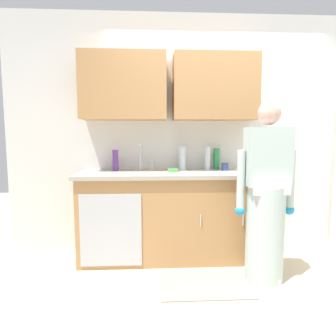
{
  "coord_description": "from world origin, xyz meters",
  "views": [
    {
      "loc": [
        -0.73,
        -2.35,
        1.32
      ],
      "look_at": [
        -0.58,
        0.55,
        1.0
      ],
      "focal_mm": 30.71,
      "sensor_mm": 36.0,
      "label": 1
    }
  ],
  "objects_px": {
    "cup_by_sink": "(225,167)",
    "sponge": "(173,170)",
    "bottle_dish_liquid": "(115,160)",
    "bottle_soap": "(207,158)",
    "sink": "(143,173)",
    "knife_on_counter": "(218,173)",
    "bottle_water_short": "(217,159)",
    "bottle_water_tall": "(182,158)",
    "person_at_sink": "(266,206)"
  },
  "relations": [
    {
      "from": "sink",
      "to": "bottle_water_tall",
      "type": "bearing_deg",
      "value": 21.08
    },
    {
      "from": "bottle_dish_liquid",
      "to": "bottle_water_short",
      "type": "relative_size",
      "value": 0.95
    },
    {
      "from": "bottle_water_tall",
      "to": "cup_by_sink",
      "type": "height_order",
      "value": "bottle_water_tall"
    },
    {
      "from": "bottle_water_tall",
      "to": "sink",
      "type": "bearing_deg",
      "value": -158.92
    },
    {
      "from": "cup_by_sink",
      "to": "sponge",
      "type": "bearing_deg",
      "value": -171.62
    },
    {
      "from": "person_at_sink",
      "to": "bottle_water_short",
      "type": "height_order",
      "value": "person_at_sink"
    },
    {
      "from": "bottle_water_short",
      "to": "cup_by_sink",
      "type": "height_order",
      "value": "bottle_water_short"
    },
    {
      "from": "bottle_water_tall",
      "to": "cup_by_sink",
      "type": "relative_size",
      "value": 3.2
    },
    {
      "from": "bottle_dish_liquid",
      "to": "bottle_water_tall",
      "type": "relative_size",
      "value": 0.87
    },
    {
      "from": "sink",
      "to": "knife_on_counter",
      "type": "bearing_deg",
      "value": -8.57
    },
    {
      "from": "cup_by_sink",
      "to": "knife_on_counter",
      "type": "xyz_separation_m",
      "value": [
        -0.13,
        -0.23,
        -0.04
      ]
    },
    {
      "from": "knife_on_counter",
      "to": "bottle_water_tall",
      "type": "bearing_deg",
      "value": -0.51
    },
    {
      "from": "bottle_soap",
      "to": "sponge",
      "type": "xyz_separation_m",
      "value": [
        -0.4,
        -0.14,
        -0.12
      ]
    },
    {
      "from": "bottle_dish_liquid",
      "to": "bottle_soap",
      "type": "bearing_deg",
      "value": 0.48
    },
    {
      "from": "sink",
      "to": "bottle_dish_liquid",
      "type": "height_order",
      "value": "sink"
    },
    {
      "from": "sink",
      "to": "knife_on_counter",
      "type": "relative_size",
      "value": 2.08
    },
    {
      "from": "sink",
      "to": "person_at_sink",
      "type": "relative_size",
      "value": 0.31
    },
    {
      "from": "sink",
      "to": "bottle_soap",
      "type": "height_order",
      "value": "sink"
    },
    {
      "from": "bottle_dish_liquid",
      "to": "knife_on_counter",
      "type": "height_order",
      "value": "bottle_dish_liquid"
    },
    {
      "from": "sink",
      "to": "bottle_water_short",
      "type": "height_order",
      "value": "sink"
    },
    {
      "from": "bottle_dish_liquid",
      "to": "sponge",
      "type": "xyz_separation_m",
      "value": [
        0.63,
        -0.13,
        -0.1
      ]
    },
    {
      "from": "sponge",
      "to": "bottle_dish_liquid",
      "type": "bearing_deg",
      "value": 168.4
    },
    {
      "from": "sink",
      "to": "bottle_water_short",
      "type": "bearing_deg",
      "value": 14.22
    },
    {
      "from": "bottle_dish_liquid",
      "to": "knife_on_counter",
      "type": "distance_m",
      "value": 1.13
    },
    {
      "from": "bottle_soap",
      "to": "cup_by_sink",
      "type": "distance_m",
      "value": 0.22
    },
    {
      "from": "knife_on_counter",
      "to": "sponge",
      "type": "distance_m",
      "value": 0.48
    },
    {
      "from": "sink",
      "to": "person_at_sink",
      "type": "bearing_deg",
      "value": -26.84
    },
    {
      "from": "bottle_soap",
      "to": "sponge",
      "type": "distance_m",
      "value": 0.44
    },
    {
      "from": "sink",
      "to": "bottle_water_short",
      "type": "distance_m",
      "value": 0.87
    },
    {
      "from": "bottle_water_short",
      "to": "sponge",
      "type": "xyz_separation_m",
      "value": [
        -0.52,
        -0.19,
        -0.11
      ]
    },
    {
      "from": "bottle_soap",
      "to": "cup_by_sink",
      "type": "relative_size",
      "value": 3.2
    },
    {
      "from": "person_at_sink",
      "to": "knife_on_counter",
      "type": "bearing_deg",
      "value": 127.1
    },
    {
      "from": "cup_by_sink",
      "to": "sponge",
      "type": "relative_size",
      "value": 0.76
    },
    {
      "from": "cup_by_sink",
      "to": "person_at_sink",
      "type": "bearing_deg",
      "value": -72.79
    },
    {
      "from": "bottle_soap",
      "to": "bottle_water_short",
      "type": "xyz_separation_m",
      "value": [
        0.12,
        0.05,
        -0.01
      ]
    },
    {
      "from": "bottle_dish_liquid",
      "to": "sponge",
      "type": "bearing_deg",
      "value": -11.6
    },
    {
      "from": "bottle_soap",
      "to": "knife_on_counter",
      "type": "relative_size",
      "value": 1.12
    },
    {
      "from": "sink",
      "to": "sponge",
      "type": "xyz_separation_m",
      "value": [
        0.32,
        0.02,
        0.03
      ]
    },
    {
      "from": "sponge",
      "to": "person_at_sink",
      "type": "bearing_deg",
      "value": -36.37
    },
    {
      "from": "bottle_soap",
      "to": "sponge",
      "type": "relative_size",
      "value": 2.44
    },
    {
      "from": "sink",
      "to": "bottle_dish_liquid",
      "type": "xyz_separation_m",
      "value": [
        -0.31,
        0.15,
        0.13
      ]
    },
    {
      "from": "person_at_sink",
      "to": "bottle_water_tall",
      "type": "height_order",
      "value": "person_at_sink"
    },
    {
      "from": "bottle_soap",
      "to": "bottle_water_tall",
      "type": "xyz_separation_m",
      "value": [
        -0.29,
        0.0,
        0.0
      ]
    },
    {
      "from": "person_at_sink",
      "to": "bottle_water_tall",
      "type": "xyz_separation_m",
      "value": [
        -0.69,
        0.73,
        0.38
      ]
    },
    {
      "from": "person_at_sink",
      "to": "bottle_dish_liquid",
      "type": "height_order",
      "value": "person_at_sink"
    },
    {
      "from": "sink",
      "to": "bottle_soap",
      "type": "bearing_deg",
      "value": 12.67
    },
    {
      "from": "bottle_water_short",
      "to": "bottle_dish_liquid",
      "type": "bearing_deg",
      "value": -177.08
    },
    {
      "from": "sponge",
      "to": "bottle_water_tall",
      "type": "bearing_deg",
      "value": 51.66
    },
    {
      "from": "bottle_soap",
      "to": "bottle_water_short",
      "type": "height_order",
      "value": "bottle_soap"
    },
    {
      "from": "bottle_water_short",
      "to": "knife_on_counter",
      "type": "relative_size",
      "value": 1.02
    }
  ]
}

